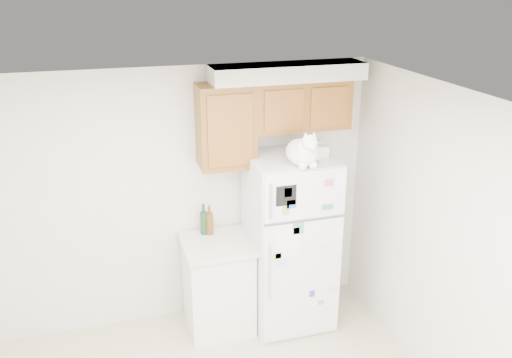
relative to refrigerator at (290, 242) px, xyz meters
name	(u,v)px	position (x,y,z in m)	size (l,w,h in m)	color
room_shell	(227,241)	(-0.93, -1.36, 0.82)	(3.84, 4.04, 2.52)	beige
refrigerator	(290,242)	(0.00, 0.00, 0.00)	(0.76, 0.78, 1.70)	silver
base_counter	(218,284)	(-0.69, 0.07, -0.39)	(0.64, 0.64, 0.92)	white
cat	(304,151)	(0.02, -0.24, 0.98)	(0.33, 0.49, 0.34)	white
storage_box_back	(310,146)	(0.23, 0.13, 0.90)	(0.18, 0.13, 0.10)	white
storage_box_front	(321,150)	(0.27, -0.02, 0.89)	(0.15, 0.11, 0.09)	white
bottle_green	(204,219)	(-0.77, 0.26, 0.22)	(0.07, 0.07, 0.31)	#19381E
bottle_amber	(210,220)	(-0.72, 0.24, 0.22)	(0.07, 0.07, 0.29)	#593814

